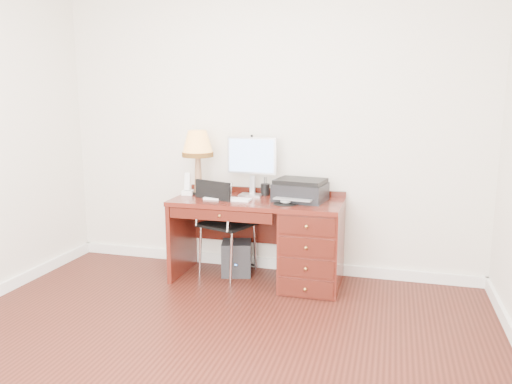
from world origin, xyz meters
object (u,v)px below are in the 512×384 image
(printer, at_px, (300,190))
(phone, at_px, (188,188))
(equipment_box, at_px, (237,258))
(chair, at_px, (225,218))
(desk, at_px, (293,239))
(leg_lamp, at_px, (198,148))
(monitor, at_px, (252,159))

(printer, distance_m, phone, 1.06)
(printer, xyz_separation_m, equipment_box, (-0.61, 0.05, -0.69))
(phone, relative_size, chair, 0.22)
(desk, relative_size, phone, 7.29)
(phone, bearing_deg, leg_lamp, 22.96)
(phone, distance_m, chair, 0.45)
(monitor, xyz_separation_m, chair, (-0.21, -0.16, -0.53))
(leg_lamp, height_order, equipment_box, leg_lamp)
(printer, relative_size, leg_lamp, 0.80)
(printer, height_order, leg_lamp, leg_lamp)
(printer, relative_size, chair, 0.52)
(monitor, distance_m, chair, 0.59)
(chair, bearing_deg, desk, 18.35)
(printer, height_order, equipment_box, printer)
(leg_lamp, bearing_deg, phone, -148.27)
(monitor, bearing_deg, chair, -139.66)
(monitor, bearing_deg, desk, -18.42)
(leg_lamp, bearing_deg, printer, -2.53)
(desk, xyz_separation_m, printer, (0.05, 0.05, 0.43))
(equipment_box, bearing_deg, monitor, 16.24)
(desk, height_order, chair, chair)
(desk, xyz_separation_m, leg_lamp, (-0.92, 0.09, 0.77))
(monitor, xyz_separation_m, phone, (-0.58, -0.14, -0.28))
(phone, xyz_separation_m, chair, (0.37, -0.02, -0.26))
(leg_lamp, bearing_deg, chair, -14.28)
(desk, height_order, equipment_box, desk)
(chair, bearing_deg, leg_lamp, -174.36)
(equipment_box, bearing_deg, printer, -19.45)
(leg_lamp, xyz_separation_m, chair, (0.28, -0.07, -0.63))
(desk, relative_size, printer, 3.16)
(phone, height_order, equipment_box, phone)
(monitor, relative_size, leg_lamp, 0.90)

